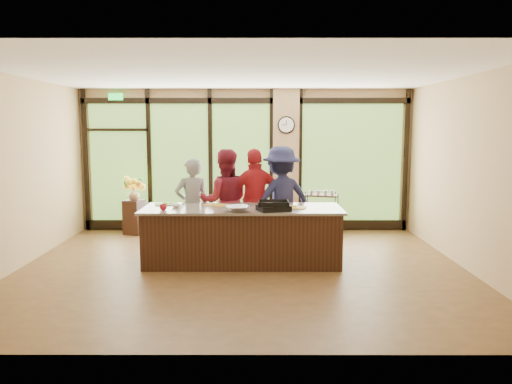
{
  "coord_description": "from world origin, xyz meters",
  "views": [
    {
      "loc": [
        0.24,
        -7.62,
        2.21
      ],
      "look_at": [
        0.22,
        0.4,
        1.16
      ],
      "focal_mm": 35.0,
      "sensor_mm": 36.0,
      "label": 1
    }
  ],
  "objects_px": {
    "cook_right": "(281,199)",
    "bar_cart": "(321,208)",
    "island_base": "(242,237)",
    "cook_left": "(192,206)",
    "roasting_pan": "(273,208)",
    "flower_stand": "(134,217)"
  },
  "relations": [
    {
      "from": "cook_left",
      "to": "flower_stand",
      "type": "height_order",
      "value": "cook_left"
    },
    {
      "from": "cook_left",
      "to": "island_base",
      "type": "bearing_deg",
      "value": 121.85
    },
    {
      "from": "cook_right",
      "to": "flower_stand",
      "type": "relative_size",
      "value": 2.63
    },
    {
      "from": "island_base",
      "to": "cook_left",
      "type": "distance_m",
      "value": 1.19
    },
    {
      "from": "flower_stand",
      "to": "bar_cart",
      "type": "xyz_separation_m",
      "value": [
        3.86,
        -0.07,
        0.2
      ]
    },
    {
      "from": "bar_cart",
      "to": "flower_stand",
      "type": "bearing_deg",
      "value": -166.31
    },
    {
      "from": "island_base",
      "to": "bar_cart",
      "type": "relative_size",
      "value": 3.35
    },
    {
      "from": "roasting_pan",
      "to": "bar_cart",
      "type": "height_order",
      "value": "roasting_pan"
    },
    {
      "from": "cook_right",
      "to": "flower_stand",
      "type": "distance_m",
      "value": 3.33
    },
    {
      "from": "cook_right",
      "to": "island_base",
      "type": "bearing_deg",
      "value": 29.15
    },
    {
      "from": "roasting_pan",
      "to": "flower_stand",
      "type": "relative_size",
      "value": 0.66
    },
    {
      "from": "cook_left",
      "to": "cook_right",
      "type": "height_order",
      "value": "cook_right"
    },
    {
      "from": "cook_left",
      "to": "bar_cart",
      "type": "relative_size",
      "value": 1.81
    },
    {
      "from": "cook_right",
      "to": "bar_cart",
      "type": "relative_size",
      "value": 2.02
    },
    {
      "from": "island_base",
      "to": "bar_cart",
      "type": "bearing_deg",
      "value": 54.4
    },
    {
      "from": "cook_left",
      "to": "bar_cart",
      "type": "bearing_deg",
      "value": -169.42
    },
    {
      "from": "flower_stand",
      "to": "bar_cart",
      "type": "bearing_deg",
      "value": 18.14
    },
    {
      "from": "cook_left",
      "to": "roasting_pan",
      "type": "relative_size",
      "value": 3.58
    },
    {
      "from": "island_base",
      "to": "cook_right",
      "type": "xyz_separation_m",
      "value": [
        0.67,
        0.86,
        0.5
      ]
    },
    {
      "from": "cook_left",
      "to": "cook_right",
      "type": "relative_size",
      "value": 0.9
    },
    {
      "from": "cook_left",
      "to": "flower_stand",
      "type": "relative_size",
      "value": 2.35
    },
    {
      "from": "island_base",
      "to": "cook_left",
      "type": "relative_size",
      "value": 1.85
    }
  ]
}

